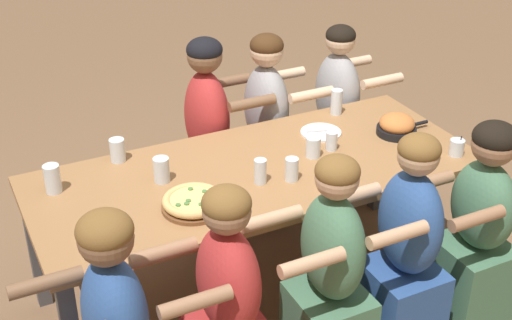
% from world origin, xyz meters
% --- Properties ---
extents(ground_plane, '(18.00, 18.00, 0.00)m').
position_xyz_m(ground_plane, '(0.00, 0.00, 0.00)').
color(ground_plane, brown).
rests_on(ground_plane, ground).
extents(dining_table, '(2.23, 0.93, 0.76)m').
position_xyz_m(dining_table, '(0.00, 0.00, 0.68)').
color(dining_table, '#996B42').
rests_on(dining_table, ground).
extents(pizza_board_main, '(0.29, 0.29, 0.06)m').
position_xyz_m(pizza_board_main, '(-0.41, -0.20, 0.79)').
color(pizza_board_main, brown).
rests_on(pizza_board_main, dining_table).
extents(skillet_bowl, '(0.31, 0.22, 0.12)m').
position_xyz_m(skillet_bowl, '(0.85, 0.01, 0.80)').
color(skillet_bowl, black).
rests_on(skillet_bowl, dining_table).
extents(empty_plate_a, '(0.22, 0.22, 0.02)m').
position_xyz_m(empty_plate_a, '(0.49, 0.19, 0.76)').
color(empty_plate_a, white).
rests_on(empty_plate_a, dining_table).
extents(empty_plate_b, '(0.21, 0.21, 0.02)m').
position_xyz_m(empty_plate_b, '(-0.84, -0.21, 0.76)').
color(empty_plate_b, white).
rests_on(empty_plate_b, dining_table).
extents(cocktail_glass_blue, '(0.08, 0.08, 0.11)m').
position_xyz_m(cocktail_glass_blue, '(0.99, -0.32, 0.79)').
color(cocktail_glass_blue, silver).
rests_on(cocktail_glass_blue, dining_table).
extents(drinking_glass_a, '(0.08, 0.08, 0.11)m').
position_xyz_m(drinking_glass_a, '(0.32, -0.01, 0.80)').
color(drinking_glass_a, silver).
rests_on(drinking_glass_a, dining_table).
extents(drinking_glass_b, '(0.08, 0.08, 0.12)m').
position_xyz_m(drinking_glass_b, '(-0.59, 0.38, 0.81)').
color(drinking_glass_b, silver).
rests_on(drinking_glass_b, dining_table).
extents(drinking_glass_c, '(0.06, 0.06, 0.10)m').
position_xyz_m(drinking_glass_c, '(0.44, 0.01, 0.80)').
color(drinking_glass_c, silver).
rests_on(drinking_glass_c, dining_table).
extents(drinking_glass_d, '(0.06, 0.06, 0.11)m').
position_xyz_m(drinking_glass_d, '(0.26, -0.25, 0.80)').
color(drinking_glass_d, silver).
rests_on(drinking_glass_d, dining_table).
extents(drinking_glass_e, '(0.08, 0.08, 0.14)m').
position_xyz_m(drinking_glass_e, '(-0.94, 0.23, 0.82)').
color(drinking_glass_e, silver).
rests_on(drinking_glass_e, dining_table).
extents(drinking_glass_f, '(0.06, 0.06, 0.12)m').
position_xyz_m(drinking_glass_f, '(-0.04, -0.13, 0.81)').
color(drinking_glass_f, silver).
rests_on(drinking_glass_f, dining_table).
extents(drinking_glass_g, '(0.08, 0.08, 0.12)m').
position_xyz_m(drinking_glass_g, '(-0.46, 0.09, 0.81)').
color(drinking_glass_g, silver).
rests_on(drinking_glass_g, dining_table).
extents(drinking_glass_h, '(0.07, 0.07, 0.15)m').
position_xyz_m(drinking_glass_h, '(0.70, 0.37, 0.82)').
color(drinking_glass_h, silver).
rests_on(drinking_glass_h, dining_table).
extents(drinking_glass_i, '(0.07, 0.07, 0.12)m').
position_xyz_m(drinking_glass_i, '(0.11, -0.17, 0.81)').
color(drinking_glass_i, silver).
rests_on(drinking_glass_i, dining_table).
extents(diner_near_center, '(0.51, 0.40, 1.15)m').
position_xyz_m(diner_near_center, '(0.02, -0.68, 0.52)').
color(diner_near_center, '#477556').
rests_on(diner_near_center, ground).
extents(diner_near_midright, '(0.51, 0.40, 1.16)m').
position_xyz_m(diner_near_midright, '(0.43, -0.68, 0.53)').
color(diner_near_midright, '#2D5193').
rests_on(diner_near_midright, ground).
extents(diner_far_midright, '(0.51, 0.40, 1.18)m').
position_xyz_m(diner_far_midright, '(0.41, 0.68, 0.54)').
color(diner_far_midright, '#99999E').
rests_on(diner_far_midright, ground).
extents(diner_near_right, '(0.51, 0.40, 1.12)m').
position_xyz_m(diner_near_right, '(0.86, -0.68, 0.52)').
color(diner_near_right, '#477556').
rests_on(diner_near_right, ground).
extents(diner_far_center, '(0.51, 0.40, 1.22)m').
position_xyz_m(diner_far_center, '(0.03, 0.68, 0.56)').
color(diner_far_center, '#B22D2D').
rests_on(diner_far_center, ground).
extents(diner_far_right, '(0.51, 0.40, 1.16)m').
position_xyz_m(diner_far_right, '(0.91, 0.68, 0.53)').
color(diner_far_right, '#99999E').
rests_on(diner_far_right, ground).
extents(diner_near_midleft, '(0.51, 0.40, 1.14)m').
position_xyz_m(diner_near_midleft, '(-0.46, -0.68, 0.52)').
color(diner_near_midleft, '#B22D2D').
rests_on(diner_near_midleft, ground).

